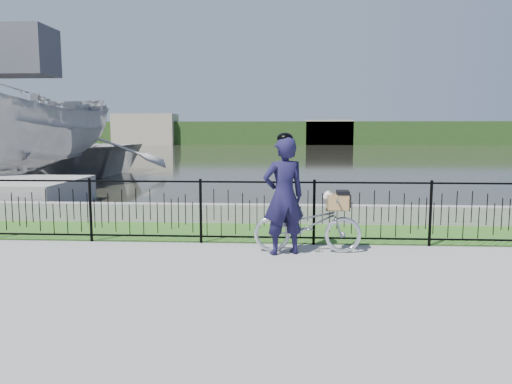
# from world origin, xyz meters

# --- Properties ---
(ground) EXTENTS (120.00, 120.00, 0.00)m
(ground) POSITION_xyz_m (0.00, 0.00, 0.00)
(ground) COLOR gray
(ground) RESTS_ON ground
(grass_strip) EXTENTS (60.00, 2.00, 0.01)m
(grass_strip) POSITION_xyz_m (0.00, 2.60, 0.00)
(grass_strip) COLOR #31611E
(grass_strip) RESTS_ON ground
(water) EXTENTS (120.00, 120.00, 0.00)m
(water) POSITION_xyz_m (0.00, 33.00, 0.00)
(water) COLOR #28281F
(water) RESTS_ON ground
(quay_wall) EXTENTS (60.00, 0.30, 0.40)m
(quay_wall) POSITION_xyz_m (0.00, 3.60, 0.20)
(quay_wall) COLOR gray
(quay_wall) RESTS_ON ground
(fence) EXTENTS (14.00, 0.06, 1.15)m
(fence) POSITION_xyz_m (0.00, 1.60, 0.58)
(fence) COLOR black
(fence) RESTS_ON ground
(far_treeline) EXTENTS (120.00, 6.00, 3.00)m
(far_treeline) POSITION_xyz_m (0.00, 60.00, 1.50)
(far_treeline) COLOR #27451A
(far_treeline) RESTS_ON ground
(far_building_left) EXTENTS (8.00, 4.00, 4.00)m
(far_building_left) POSITION_xyz_m (-18.00, 58.00, 2.00)
(far_building_left) COLOR gray
(far_building_left) RESTS_ON ground
(far_building_right) EXTENTS (6.00, 3.00, 3.20)m
(far_building_right) POSITION_xyz_m (6.00, 58.50, 1.60)
(far_building_right) COLOR gray
(far_building_right) RESTS_ON ground
(bicycle_rig) EXTENTS (1.76, 0.61, 1.04)m
(bicycle_rig) POSITION_xyz_m (0.88, 1.05, 0.47)
(bicycle_rig) COLOR silver
(bicycle_rig) RESTS_ON ground
(cyclist) EXTENTS (0.81, 0.66, 1.97)m
(cyclist) POSITION_xyz_m (0.47, 0.90, 0.97)
(cyclist) COLOR #161334
(cyclist) RESTS_ON ground
(boat_near) EXTENTS (5.00, 9.74, 5.39)m
(boat_near) POSITION_xyz_m (-8.44, 9.51, 1.92)
(boat_near) COLOR #A6A6A6
(boat_near) RESTS_ON water
(boat_far) EXTENTS (9.09, 11.37, 2.10)m
(boat_far) POSITION_xyz_m (-9.12, 12.75, 1.05)
(boat_far) COLOR #A6A6A6
(boat_far) RESTS_ON water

